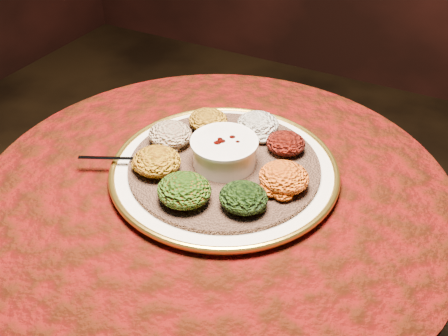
% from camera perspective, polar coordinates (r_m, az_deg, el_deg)
% --- Properties ---
extents(table, '(0.96, 0.96, 0.73)m').
position_cam_1_polar(table, '(1.13, -0.92, -8.91)').
color(table, black).
rests_on(table, ground).
extents(platter, '(0.56, 0.56, 0.02)m').
position_cam_1_polar(platter, '(1.02, 0.03, -0.15)').
color(platter, white).
rests_on(platter, table).
extents(injera, '(0.46, 0.46, 0.01)m').
position_cam_1_polar(injera, '(1.02, 0.03, 0.33)').
color(injera, brown).
rests_on(injera, platter).
extents(stew_bowl, '(0.13, 0.13, 0.06)m').
position_cam_1_polar(stew_bowl, '(0.99, 0.03, 2.04)').
color(stew_bowl, white).
rests_on(stew_bowl, injera).
extents(spoon, '(0.15, 0.08, 0.01)m').
position_cam_1_polar(spoon, '(1.03, -9.79, 1.04)').
color(spoon, silver).
rests_on(spoon, injera).
extents(portion_ayib, '(0.09, 0.09, 0.04)m').
position_cam_1_polar(portion_ayib, '(1.10, 3.91, 5.04)').
color(portion_ayib, beige).
rests_on(portion_ayib, injera).
extents(portion_kitfo, '(0.08, 0.08, 0.04)m').
position_cam_1_polar(portion_kitfo, '(1.05, 7.07, 2.84)').
color(portion_kitfo, black).
rests_on(portion_kitfo, injera).
extents(portion_tikil, '(0.10, 0.09, 0.05)m').
position_cam_1_polar(portion_tikil, '(0.95, 6.86, -1.05)').
color(portion_tikil, '#AA6B0E').
rests_on(portion_tikil, injera).
extents(portion_gomen, '(0.09, 0.09, 0.04)m').
position_cam_1_polar(portion_gomen, '(0.90, 2.23, -3.38)').
color(portion_gomen, black).
rests_on(portion_gomen, injera).
extents(portion_mixveg, '(0.10, 0.10, 0.05)m').
position_cam_1_polar(portion_mixveg, '(0.91, -4.56, -2.54)').
color(portion_mixveg, '#9B2F0A').
rests_on(portion_mixveg, injera).
extents(portion_kik, '(0.10, 0.09, 0.05)m').
position_cam_1_polar(portion_kik, '(0.99, -7.68, 0.78)').
color(portion_kik, '#BC8710').
rests_on(portion_kik, injera).
extents(portion_timatim, '(0.09, 0.09, 0.05)m').
position_cam_1_polar(portion_timatim, '(1.07, -6.15, 3.85)').
color(portion_timatim, maroon).
rests_on(portion_timatim, injera).
extents(portion_shiro, '(0.09, 0.08, 0.04)m').
position_cam_1_polar(portion_shiro, '(1.11, -1.84, 5.48)').
color(portion_shiro, '#A47113').
rests_on(portion_shiro, injera).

